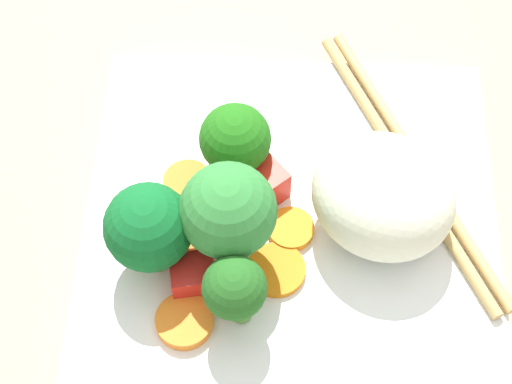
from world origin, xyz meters
TOP-DOWN VIEW (x-y plane):
  - ground_plane at (0.00, 0.00)cm, footprint 110.00×110.00cm
  - square_plate at (0.00, 0.00)cm, footprint 23.77×23.77cm
  - rice_mound at (-0.29, 4.82)cm, footprint 10.42×10.58cm
  - broccoli_floret_0 at (5.78, -2.88)cm, footprint 3.27×3.27cm
  - broccoli_floret_1 at (-3.16, -3.15)cm, footprint 4.00×4.00cm
  - broccoli_floret_2 at (2.05, -3.31)cm, footprint 5.03×5.03cm
  - broccoli_floret_3 at (2.55, -7.38)cm, footprint 4.66×4.66cm
  - carrot_slice_0 at (3.18, -0.78)cm, footprint 4.20×4.20cm
  - carrot_slice_1 at (-2.32, -5.92)cm, footprint 3.59×3.59cm
  - carrot_slice_2 at (1.02, -5.48)cm, footprint 2.67×2.67cm
  - carrot_slice_3 at (-0.11, -3.00)cm, footprint 3.54×3.54cm
  - carrot_slice_4 at (0.69, -0.24)cm, footprint 2.71×2.71cm
  - carrot_slice_5 at (6.29, -5.55)cm, footprint 3.70×3.70cm
  - pepper_chunk_0 at (4.05, -5.17)cm, footprint 2.35×2.61cm
  - pepper_chunk_1 at (0.63, -7.82)cm, footprint 2.84×2.84cm
  - pepper_chunk_2 at (-1.79, -1.60)cm, footprint 3.23×3.20cm
  - chopstick_pair at (-3.79, 6.94)cm, footprint 19.37×9.85cm

SIDE VIEW (x-z plane):
  - ground_plane at x=0.00cm, z-range -2.00..0.00cm
  - square_plate at x=0.00cm, z-range 0.00..1.37cm
  - carrot_slice_2 at x=1.02cm, z-range 1.37..1.78cm
  - carrot_slice_0 at x=3.18cm, z-range 1.37..1.82cm
  - carrot_slice_1 at x=-2.32cm, z-range 1.37..1.83cm
  - carrot_slice_4 at x=0.69cm, z-range 1.37..1.92cm
  - chopstick_pair at x=-3.79cm, z-range 1.37..2.02cm
  - carrot_slice_5 at x=6.29cm, z-range 1.37..2.08cm
  - carrot_slice_3 at x=-0.11cm, z-range 1.37..2.13cm
  - pepper_chunk_1 at x=0.63cm, z-range 1.37..3.40cm
  - pepper_chunk_0 at x=4.05cm, z-range 1.37..3.46cm
  - pepper_chunk_2 at x=-1.79cm, z-range 1.37..3.63cm
  - rice_mound at x=-0.29cm, z-range 1.37..7.08cm
  - broccoli_floret_1 at x=-3.16cm, z-range 1.87..7.40cm
  - broccoli_floret_0 at x=5.78cm, z-range 2.14..7.38cm
  - broccoli_floret_3 at x=2.55cm, z-range 1.87..7.89cm
  - broccoli_floret_2 at x=2.05cm, z-range 2.25..9.44cm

